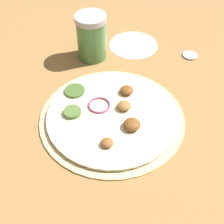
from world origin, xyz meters
TOP-DOWN VIEW (x-y plane):
  - ground_plane at (0.00, 0.00)m, footprint 3.00×3.00m
  - pizza at (-0.00, 0.00)m, footprint 0.26×0.26m
  - spice_jar at (-0.12, 0.15)m, footprint 0.07×0.07m
  - loose_cap at (0.07, 0.25)m, footprint 0.03×0.03m
  - flour_patch at (-0.06, 0.23)m, footprint 0.11×0.11m

SIDE VIEW (x-z plane):
  - ground_plane at x=0.00m, z-range 0.00..0.00m
  - flour_patch at x=-0.06m, z-range 0.00..0.00m
  - loose_cap at x=0.07m, z-range 0.00..0.01m
  - pizza at x=0.00m, z-range -0.01..0.02m
  - spice_jar at x=-0.12m, z-range 0.00..0.10m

